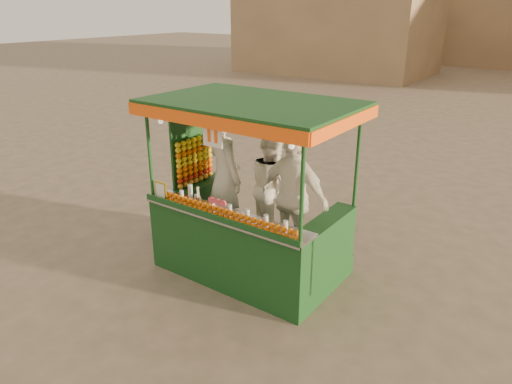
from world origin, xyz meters
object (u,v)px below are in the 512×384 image
Objects in this scene: juice_cart at (243,221)px; vendor_left at (225,177)px; vendor_right at (294,197)px; vendor_middle at (272,186)px.

vendor_left is at bearing 156.88° from juice_cart.
juice_cart is 1.36× the size of vendor_left.
juice_cart is 1.49× the size of vendor_right.
juice_cart reaches higher than vendor_left.
juice_cart is at bearing 32.04° from vendor_right.
vendor_left is at bearing 81.25° from vendor_middle.
vendor_left is 1.10m from vendor_right.
juice_cart is 0.74m from vendor_middle.
juice_cart is 0.70m from vendor_left.
vendor_left is (-0.48, 0.20, 0.48)m from juice_cart.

